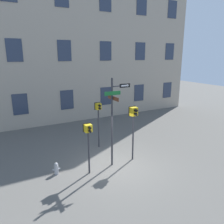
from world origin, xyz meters
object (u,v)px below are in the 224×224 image
Objects in this scene: pedestrian_signal_across at (98,113)px; fire_hydrant at (56,168)px; pedestrian_signal_left at (88,135)px; street_sign_pole at (114,115)px; pedestrian_signal_right at (134,118)px.

pedestrian_signal_across is 4.71× the size of fire_hydrant.
pedestrian_signal_left reaches higher than fire_hydrant.
street_sign_pole is 1.81× the size of pedestrian_signal_left.
pedestrian_signal_across is at bearing 56.57° from pedestrian_signal_left.
pedestrian_signal_left is at bearing -25.07° from fire_hydrant.
pedestrian_signal_across is at bearing 83.33° from street_sign_pole.
pedestrian_signal_across is (-0.87, 2.28, -0.18)m from pedestrian_signal_right.
pedestrian_signal_right is 2.45m from pedestrian_signal_across.
fire_hydrant is at bearing 170.86° from street_sign_pole.
pedestrian_signal_right reaches higher than fire_hydrant.
pedestrian_signal_left is at bearing -171.91° from street_sign_pole.
street_sign_pole reaches higher than fire_hydrant.
pedestrian_signal_left is 2.98m from pedestrian_signal_across.
pedestrian_signal_left is 4.19× the size of fire_hydrant.
pedestrian_signal_right is 4.98× the size of fire_hydrant.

